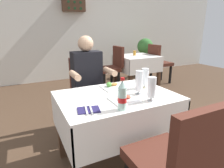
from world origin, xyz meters
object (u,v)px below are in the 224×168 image
object	(u,v)px
beer_glass_right	(152,89)
background_dining_table	(137,64)
main_dining_table	(117,112)
wall_bottle_rack	(74,3)
plate_near_camera	(124,98)
potted_plant_corner	(145,54)
chair_near_camera_side	(176,161)
chair_far_diner_seat	(89,90)
beer_glass_left	(139,82)
background_table_tumbler	(135,53)
plate_far_diner	(113,86)
beer_glass_middle	(145,78)
napkin_cutlery_set	(89,110)
background_chair_left	(112,66)
seated_diner_far	(89,81)
cola_bottle_primary	(122,96)
background_chair_right	(159,61)

from	to	relation	value
beer_glass_right	background_dining_table	xyz separation A→B (m)	(1.46, 2.40, -0.30)
main_dining_table	wall_bottle_rack	size ratio (longest dim) A/B	1.94
plate_near_camera	wall_bottle_rack	size ratio (longest dim) A/B	0.40
beer_glass_right	potted_plant_corner	world-z (taller)	potted_plant_corner
chair_near_camera_side	chair_far_diner_seat	bearing A→B (deg)	90.00
plate_near_camera	beer_glass_left	world-z (taller)	beer_glass_left
chair_near_camera_side	background_table_tumbler	xyz separation A→B (m)	(1.63, 2.98, 0.24)
main_dining_table	plate_far_diner	world-z (taller)	plate_far_diner
beer_glass_middle	napkin_cutlery_set	xyz separation A→B (m)	(-0.72, -0.28, -0.10)
beer_glass_middle	background_chair_left	size ratio (longest dim) A/B	0.21
plate_far_diner	background_chair_left	xyz separation A→B (m)	(0.94, 1.92, -0.20)
plate_near_camera	background_chair_left	distance (m)	2.51
beer_glass_right	background_dining_table	bearing A→B (deg)	58.66
plate_far_diner	napkin_cutlery_set	world-z (taller)	plate_far_diner
seated_diner_far	beer_glass_left	size ratio (longest dim) A/B	5.52
chair_near_camera_side	napkin_cutlery_set	distance (m)	0.69
chair_near_camera_side	plate_far_diner	distance (m)	1.02
beer_glass_left	cola_bottle_primary	bearing A→B (deg)	-142.82
plate_far_diner	beer_glass_right	xyz separation A→B (m)	(0.13, -0.48, 0.09)
chair_far_diner_seat	napkin_cutlery_set	bearing A→B (deg)	-109.76
background_dining_table	background_chair_left	size ratio (longest dim) A/B	0.91
beer_glass_middle	background_chair_right	xyz separation A→B (m)	(1.94, 2.07, -0.29)
cola_bottle_primary	potted_plant_corner	size ratio (longest dim) A/B	0.24
plate_far_diner	background_dining_table	size ratio (longest dim) A/B	0.27
potted_plant_corner	chair_near_camera_side	bearing A→B (deg)	-123.53
chair_far_diner_seat	plate_near_camera	world-z (taller)	chair_far_diner_seat
chair_near_camera_side	beer_glass_right	size ratio (longest dim) A/B	4.56
background_chair_left	beer_glass_right	bearing A→B (deg)	-108.72
background_chair_left	background_table_tumbler	distance (m)	0.67
chair_near_camera_side	seated_diner_far	bearing A→B (deg)	91.72
beer_glass_middle	background_table_tumbler	world-z (taller)	beer_glass_middle
background_dining_table	background_chair_right	xyz separation A→B (m)	(0.65, 0.00, 0.00)
plate_near_camera	background_table_tumbler	size ratio (longest dim) A/B	2.06
seated_diner_far	background_table_tumbler	bearing A→B (deg)	42.40
beer_glass_middle	cola_bottle_primary	size ratio (longest dim) A/B	0.82
plate_far_diner	wall_bottle_rack	distance (m)	3.50
seated_diner_far	potted_plant_corner	distance (m)	3.31
chair_far_diner_seat	napkin_cutlery_set	world-z (taller)	chair_far_diner_seat
beer_glass_left	beer_glass_middle	xyz separation A→B (m)	(0.17, 0.14, -0.01)
wall_bottle_rack	beer_glass_left	bearing A→B (deg)	-96.53
chair_far_diner_seat	beer_glass_right	size ratio (longest dim) A/B	4.56
beer_glass_middle	background_dining_table	bearing A→B (deg)	58.06
chair_far_diner_seat	beer_glass_left	xyz separation A→B (m)	(0.20, -0.85, 0.30)
chair_far_diner_seat	background_chair_right	size ratio (longest dim) A/B	1.00
chair_near_camera_side	beer_glass_left	world-z (taller)	chair_near_camera_side
beer_glass_left	background_table_tumbler	xyz separation A→B (m)	(1.44, 2.28, -0.06)
chair_far_diner_seat	cola_bottle_primary	xyz separation A→B (m)	(-0.12, -1.09, 0.29)
chair_near_camera_side	background_dining_table	size ratio (longest dim) A/B	1.10
chair_near_camera_side	seated_diner_far	xyz separation A→B (m)	(-0.04, 1.45, 0.16)
beer_glass_left	background_dining_table	xyz separation A→B (m)	(1.46, 2.21, -0.31)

